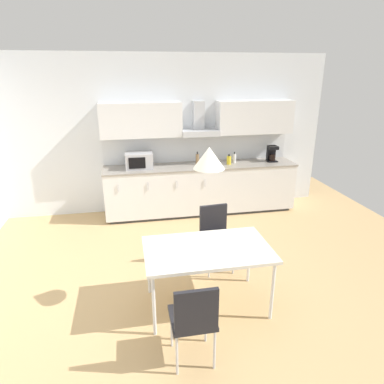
{
  "coord_description": "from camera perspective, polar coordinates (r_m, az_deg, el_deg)",
  "views": [
    {
      "loc": [
        -0.5,
        -3.68,
        2.57
      ],
      "look_at": [
        0.34,
        0.65,
        1.0
      ],
      "focal_mm": 32.0,
      "sensor_mm": 36.0,
      "label": 1
    }
  ],
  "objects": [
    {
      "name": "upper_wall_cabinets",
      "position": [
        6.33,
        1.26,
        12.07
      ],
      "size": [
        3.53,
        0.4,
        0.6
      ],
      "color": "silver"
    },
    {
      "name": "chair_near_left",
      "position": [
        3.2,
        0.33,
        -20.01
      ],
      "size": [
        0.4,
        0.4,
        0.87
      ],
      "color": "black",
      "rests_on": "ground_plane"
    },
    {
      "name": "ground_plane",
      "position": [
        4.52,
        -2.7,
        -15.23
      ],
      "size": [
        8.19,
        7.88,
        0.02
      ],
      "primitive_type": "cube",
      "color": "tan"
    },
    {
      "name": "microwave",
      "position": [
        6.16,
        -8.84,
        5.2
      ],
      "size": [
        0.48,
        0.35,
        0.28
      ],
      "color": "#ADADB2",
      "rests_on": "kitchen_counter"
    },
    {
      "name": "pendant_lamp",
      "position": [
        3.41,
        2.87,
        5.7
      ],
      "size": [
        0.32,
        0.32,
        0.22
      ],
      "primitive_type": "cone",
      "color": "silver"
    },
    {
      "name": "backsplash_tile",
      "position": [
        6.58,
        0.94,
        7.26
      ],
      "size": [
        3.53,
        0.02,
        0.48
      ],
      "primitive_type": "cube",
      "color": "silver",
      "rests_on": "kitchen_counter"
    },
    {
      "name": "wall_back",
      "position": [
        6.47,
        -6.42,
        9.41
      ],
      "size": [
        6.55,
        0.1,
        2.87
      ],
      "primitive_type": "cube",
      "color": "silver",
      "rests_on": "ground_plane"
    },
    {
      "name": "dining_table",
      "position": [
        3.81,
        2.59,
        -9.96
      ],
      "size": [
        1.38,
        0.84,
        0.74
      ],
      "color": "silver",
      "rests_on": "ground_plane"
    },
    {
      "name": "bottle_brown",
      "position": [
        6.35,
        0.9,
        5.51
      ],
      "size": [
        0.06,
        0.06,
        0.24
      ],
      "color": "brown",
      "rests_on": "kitchen_counter"
    },
    {
      "name": "kitchen_counter",
      "position": [
        6.47,
        1.47,
        0.61
      ],
      "size": [
        3.55,
        0.68,
        0.92
      ],
      "color": "#333333",
      "rests_on": "ground_plane"
    },
    {
      "name": "bottle_yellow",
      "position": [
        6.4,
        6.17,
        5.32
      ],
      "size": [
        0.08,
        0.08,
        0.19
      ],
      "color": "yellow",
      "rests_on": "kitchen_counter"
    },
    {
      "name": "chair_far_right",
      "position": [
        4.64,
        3.93,
        -6.5
      ],
      "size": [
        0.43,
        0.43,
        0.87
      ],
      "color": "black",
      "rests_on": "ground_plane"
    },
    {
      "name": "coffee_maker",
      "position": [
        6.75,
        13.15,
        6.27
      ],
      "size": [
        0.18,
        0.19,
        0.3
      ],
      "color": "black",
      "rests_on": "kitchen_counter"
    },
    {
      "name": "bottle_white",
      "position": [
        6.53,
        7.07,
        5.63
      ],
      "size": [
        0.06,
        0.06,
        0.2
      ],
      "color": "white",
      "rests_on": "kitchen_counter"
    }
  ]
}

